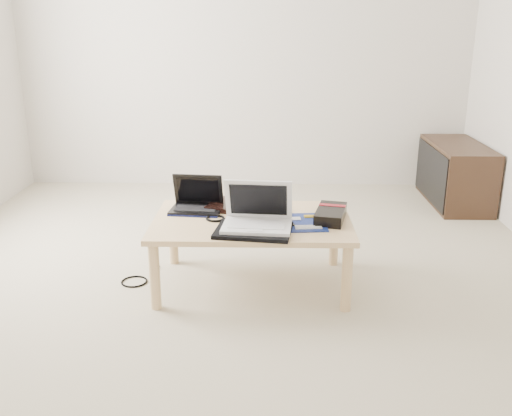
{
  "coord_description": "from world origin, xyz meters",
  "views": [
    {
      "loc": [
        0.22,
        -3.17,
        1.45
      ],
      "look_at": [
        0.16,
        -0.16,
        0.47
      ],
      "focal_mm": 40.0,
      "sensor_mm": 36.0,
      "label": 1
    }
  ],
  "objects_px": {
    "coffee_table": "(252,227)",
    "gpu_box": "(331,214)",
    "media_cabinet": "(455,174)",
    "white_laptop": "(257,217)",
    "netbook": "(197,203)"
  },
  "relations": [
    {
      "from": "coffee_table",
      "to": "gpu_box",
      "type": "relative_size",
      "value": 3.39
    },
    {
      "from": "gpu_box",
      "to": "coffee_table",
      "type": "bearing_deg",
      "value": -179.89
    },
    {
      "from": "coffee_table",
      "to": "gpu_box",
      "type": "bearing_deg",
      "value": 0.11
    },
    {
      "from": "netbook",
      "to": "white_laptop",
      "type": "xyz_separation_m",
      "value": [
        0.36,
        -0.32,
        0.03
      ]
    },
    {
      "from": "media_cabinet",
      "to": "coffee_table",
      "type": "bearing_deg",
      "value": -135.42
    },
    {
      "from": "media_cabinet",
      "to": "gpu_box",
      "type": "xyz_separation_m",
      "value": [
        -1.2,
        -1.61,
        0.18
      ]
    },
    {
      "from": "media_cabinet",
      "to": "gpu_box",
      "type": "distance_m",
      "value": 2.02
    },
    {
      "from": "white_laptop",
      "to": "gpu_box",
      "type": "xyz_separation_m",
      "value": [
        0.4,
        0.17,
        -0.04
      ]
    },
    {
      "from": "coffee_table",
      "to": "media_cabinet",
      "type": "distance_m",
      "value": 2.3
    },
    {
      "from": "coffee_table",
      "to": "media_cabinet",
      "type": "bearing_deg",
      "value": 44.58
    },
    {
      "from": "white_laptop",
      "to": "netbook",
      "type": "bearing_deg",
      "value": 138.65
    },
    {
      "from": "coffee_table",
      "to": "white_laptop",
      "type": "relative_size",
      "value": 2.91
    },
    {
      "from": "white_laptop",
      "to": "gpu_box",
      "type": "height_order",
      "value": "white_laptop"
    },
    {
      "from": "netbook",
      "to": "gpu_box",
      "type": "distance_m",
      "value": 0.78
    },
    {
      "from": "netbook",
      "to": "gpu_box",
      "type": "relative_size",
      "value": 0.95
    }
  ]
}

